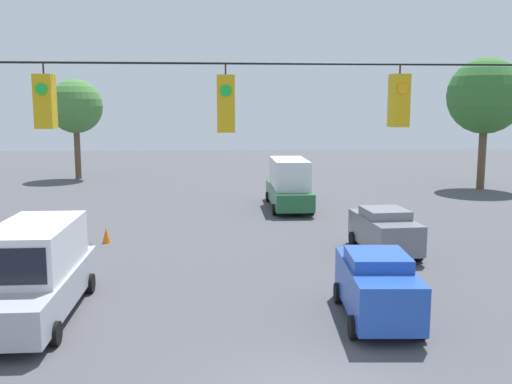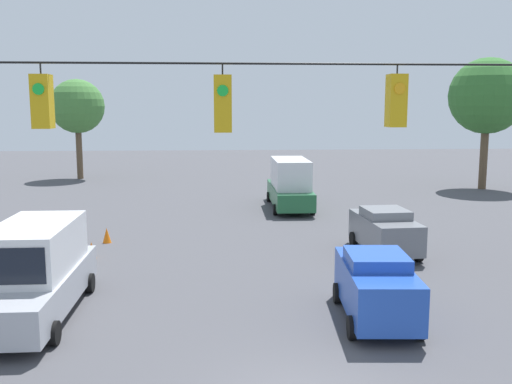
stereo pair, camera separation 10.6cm
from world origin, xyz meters
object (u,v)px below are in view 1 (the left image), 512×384
object	(u,v)px
sedan_blue_crossing_near	(377,285)
traffic_cone_nearest	(22,328)
box_truck_silver_parked_shoulder	(35,271)
traffic_cone_fourth	(91,250)
tree_horizon_left	(485,96)
traffic_cone_fifth	(106,236)
sedan_grey_oncoming_far	(384,230)
traffic_cone_third	(77,269)
tree_horizon_right	(75,107)
overhead_signal_span	(312,173)
traffic_cone_second	(55,296)
box_truck_green_oncoming_deep	(289,184)

from	to	relation	value
sedan_blue_crossing_near	traffic_cone_nearest	bearing A→B (deg)	5.02
box_truck_silver_parked_shoulder	traffic_cone_fourth	xyz separation A→B (m)	(-0.24, -6.34, -1.01)
box_truck_silver_parked_shoulder	tree_horizon_left	bearing A→B (deg)	-135.71
traffic_cone_fifth	tree_horizon_left	distance (m)	30.05
sedan_grey_oncoming_far	box_truck_silver_parked_shoulder	xyz separation A→B (m)	(12.39, 6.35, 0.36)
sedan_grey_oncoming_far	tree_horizon_left	distance (m)	23.05
sedan_grey_oncoming_far	traffic_cone_nearest	size ratio (longest dim) A/B	6.38
traffic_cone_fourth	traffic_cone_fifth	size ratio (longest dim) A/B	1.00
traffic_cone_third	tree_horizon_right	xyz separation A→B (m)	(6.73, -29.10, 5.76)
sedan_blue_crossing_near	box_truck_silver_parked_shoulder	bearing A→B (deg)	-6.03
overhead_signal_span	traffic_cone_second	xyz separation A→B (m)	(6.80, -6.86, -4.57)
overhead_signal_span	tree_horizon_right	world-z (taller)	tree_horizon_right
traffic_cone_third	traffic_cone_fifth	distance (m)	5.36
box_truck_green_oncoming_deep	sedan_blue_crossing_near	world-z (taller)	box_truck_green_oncoming_deep
traffic_cone_second	traffic_cone_fifth	world-z (taller)	same
overhead_signal_span	traffic_cone_fifth	size ratio (longest dim) A/B	29.18
box_truck_green_oncoming_deep	traffic_cone_third	world-z (taller)	box_truck_green_oncoming_deep
sedan_grey_oncoming_far	traffic_cone_third	world-z (taller)	sedan_grey_oncoming_far
sedan_blue_crossing_near	box_truck_silver_parked_shoulder	world-z (taller)	box_truck_silver_parked_shoulder
box_truck_green_oncoming_deep	traffic_cone_fifth	distance (m)	12.57
sedan_blue_crossing_near	traffic_cone_fourth	bearing A→B (deg)	-37.29
sedan_blue_crossing_near	traffic_cone_second	bearing A→B (deg)	-10.23
traffic_cone_fourth	tree_horizon_right	size ratio (longest dim) A/B	0.08
overhead_signal_span	sedan_blue_crossing_near	distance (m)	7.01
traffic_cone_fourth	sedan_blue_crossing_near	bearing A→B (deg)	142.71
traffic_cone_third	sedan_blue_crossing_near	bearing A→B (deg)	153.96
traffic_cone_nearest	box_truck_green_oncoming_deep	bearing A→B (deg)	-116.42
traffic_cone_fifth	tree_horizon_left	bearing A→B (deg)	-147.92
overhead_signal_span	box_truck_silver_parked_shoulder	world-z (taller)	overhead_signal_span
traffic_cone_second	traffic_cone_fourth	world-z (taller)	same
box_truck_silver_parked_shoulder	traffic_cone_fifth	world-z (taller)	box_truck_silver_parked_shoulder
traffic_cone_fourth	traffic_cone_third	bearing A→B (deg)	91.54
box_truck_silver_parked_shoulder	traffic_cone_fourth	world-z (taller)	box_truck_silver_parked_shoulder
traffic_cone_fourth	traffic_cone_fifth	world-z (taller)	same
traffic_cone_second	traffic_cone_third	bearing A→B (deg)	-89.35
tree_horizon_left	sedan_blue_crossing_near	bearing A→B (deg)	59.25
sedan_blue_crossing_near	tree_horizon_left	bearing A→B (deg)	-120.75
traffic_cone_second	traffic_cone_third	world-z (taller)	same
box_truck_green_oncoming_deep	sedan_grey_oncoming_far	xyz separation A→B (m)	(-2.65, 10.94, -0.49)
tree_horizon_left	tree_horizon_right	bearing A→B (deg)	-14.48
traffic_cone_nearest	box_truck_silver_parked_shoulder	bearing A→B (deg)	-84.02
sedan_grey_oncoming_far	traffic_cone_fifth	bearing A→B (deg)	-12.46
box_truck_green_oncoming_deep	traffic_cone_third	size ratio (longest dim) A/B	10.34
traffic_cone_third	traffic_cone_fourth	world-z (taller)	same
box_truck_silver_parked_shoulder	traffic_cone_second	distance (m)	1.27
overhead_signal_span	box_truck_silver_parked_shoulder	xyz separation A→B (m)	(7.15, -6.18, -3.56)
sedan_blue_crossing_near	traffic_cone_third	xyz separation A→B (m)	(9.63, -4.71, -0.69)
overhead_signal_span	box_truck_green_oncoming_deep	size ratio (longest dim) A/B	2.82
box_truck_green_oncoming_deep	overhead_signal_span	bearing A→B (deg)	83.70
tree_horizon_right	sedan_grey_oncoming_far	bearing A→B (deg)	125.45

